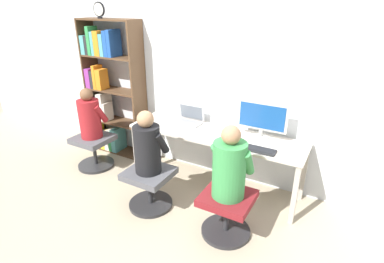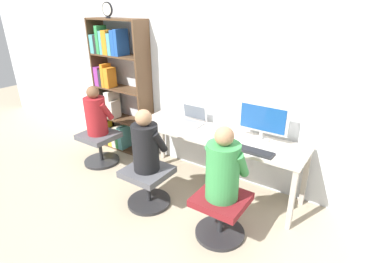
% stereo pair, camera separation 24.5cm
% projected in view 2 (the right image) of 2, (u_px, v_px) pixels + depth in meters
% --- Properties ---
extents(ground_plane, '(14.00, 14.00, 0.00)m').
position_uv_depth(ground_plane, '(202.00, 197.00, 3.52)').
color(ground_plane, tan).
extents(wall_back, '(10.00, 0.05, 2.60)m').
position_uv_depth(wall_back, '(232.00, 78.00, 3.48)').
color(wall_back, silver).
rests_on(wall_back, ground_plane).
extents(desk, '(2.08, 0.56, 0.71)m').
position_uv_depth(desk, '(215.00, 140.00, 3.48)').
color(desk, beige).
rests_on(desk, ground_plane).
extents(desktop_monitor, '(0.56, 0.18, 0.41)m').
position_uv_depth(desktop_monitor, '(263.00, 121.00, 3.21)').
color(desktop_monitor, beige).
rests_on(desktop_monitor, desk).
extents(laptop, '(0.35, 0.25, 0.22)m').
position_uv_depth(laptop, '(191.00, 119.00, 3.76)').
color(laptop, '#B7B7BC').
rests_on(laptop, desk).
extents(keyboard, '(0.44, 0.14, 0.03)m').
position_uv_depth(keyboard, '(252.00, 151.00, 3.03)').
color(keyboard, '#232326').
rests_on(keyboard, desk).
extents(computer_mouse_by_keyboard, '(0.07, 0.11, 0.04)m').
position_uv_depth(computer_mouse_by_keyboard, '(228.00, 143.00, 3.18)').
color(computer_mouse_by_keyboard, '#99999E').
rests_on(computer_mouse_by_keyboard, desk).
extents(office_chair_left, '(0.49, 0.49, 0.45)m').
position_uv_depth(office_chair_left, '(221.00, 212.00, 2.85)').
color(office_chair_left, '#262628').
rests_on(office_chair_left, ground_plane).
extents(office_chair_right, '(0.49, 0.49, 0.45)m').
position_uv_depth(office_chair_right, '(148.00, 183.00, 3.31)').
color(office_chair_right, '#262628').
rests_on(office_chair_right, ground_plane).
extents(person_at_monitor, '(0.38, 0.34, 0.70)m').
position_uv_depth(person_at_monitor, '(223.00, 168.00, 2.66)').
color(person_at_monitor, '#388C47').
rests_on(person_at_monitor, office_chair_left).
extents(person_at_laptop, '(0.34, 0.32, 0.68)m').
position_uv_depth(person_at_laptop, '(146.00, 144.00, 3.12)').
color(person_at_laptop, black).
rests_on(person_at_laptop, office_chair_right).
extents(bookshelf, '(0.90, 0.30, 1.91)m').
position_uv_depth(bookshelf, '(115.00, 90.00, 4.37)').
color(bookshelf, '#513823').
rests_on(bookshelf, ground_plane).
extents(desk_clock, '(0.18, 0.03, 0.20)m').
position_uv_depth(desk_clock, '(107.00, 10.00, 3.84)').
color(desk_clock, black).
rests_on(desk_clock, bookshelf).
extents(office_chair_side, '(0.49, 0.49, 0.45)m').
position_uv_depth(office_chair_side, '(100.00, 145.00, 4.19)').
color(office_chair_side, '#262628').
rests_on(office_chair_side, ground_plane).
extents(person_near_shelf, '(0.34, 0.32, 0.67)m').
position_uv_depth(person_near_shelf, '(96.00, 113.00, 4.00)').
color(person_near_shelf, maroon).
rests_on(person_near_shelf, office_chair_side).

